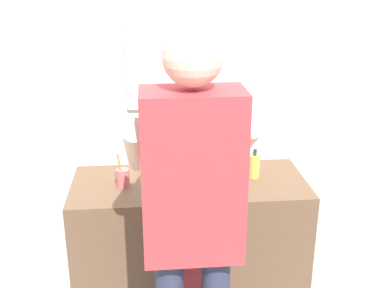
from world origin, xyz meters
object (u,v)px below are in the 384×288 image
object	(u,v)px
toothbrush_cup	(123,177)
adult_parent	(192,199)
child_toddler	(197,274)
soap_bottle	(254,166)

from	to	relation	value
toothbrush_cup	adult_parent	xyz separation A→B (m)	(0.31, -0.62, 0.17)
toothbrush_cup	child_toddler	xyz separation A→B (m)	(0.36, -0.38, -0.36)
soap_bottle	toothbrush_cup	bearing A→B (deg)	-176.43
child_toddler	adult_parent	world-z (taller)	adult_parent
toothbrush_cup	soap_bottle	xyz separation A→B (m)	(0.72, 0.04, 0.02)
toothbrush_cup	soap_bottle	bearing A→B (deg)	3.57
soap_bottle	child_toddler	bearing A→B (deg)	-130.13
adult_parent	child_toddler	bearing A→B (deg)	79.27
toothbrush_cup	soap_bottle	world-z (taller)	toothbrush_cup
soap_bottle	adult_parent	xyz separation A→B (m)	(-0.41, -0.67, 0.15)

